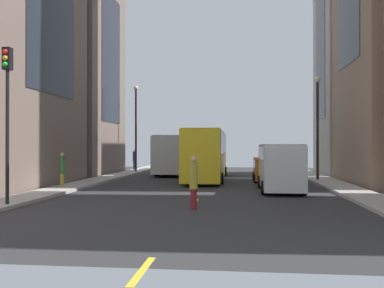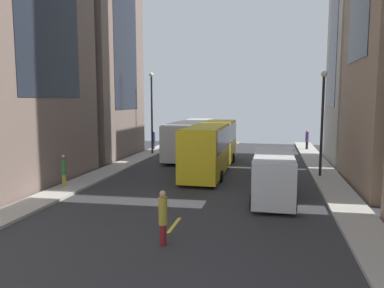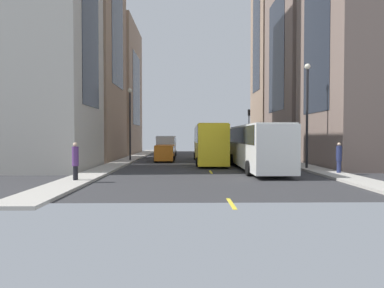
# 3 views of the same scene
# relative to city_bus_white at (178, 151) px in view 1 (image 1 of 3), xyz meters

# --- Properties ---
(ground_plane) EXTENTS (41.66, 41.66, 0.00)m
(ground_plane) POSITION_rel_city_bus_white_xyz_m (3.53, -8.99, -2.01)
(ground_plane) COLOR #333335
(sidewalk_west) EXTENTS (1.91, 44.00, 0.15)m
(sidewalk_west) POSITION_rel_city_bus_white_xyz_m (-4.34, -8.99, -1.93)
(sidewalk_west) COLOR #B2ADA3
(sidewalk_west) RESTS_ON ground
(sidewalk_east) EXTENTS (1.91, 44.00, 0.15)m
(sidewalk_east) POSITION_rel_city_bus_white_xyz_m (11.41, -8.99, -1.93)
(sidewalk_east) COLOR #B2ADA3
(sidewalk_east) RESTS_ON ground
(lane_stripe_0) EXTENTS (0.16, 2.00, 0.01)m
(lane_stripe_0) POSITION_rel_city_bus_white_xyz_m (3.53, -29.99, -2.00)
(lane_stripe_0) COLOR yellow
(lane_stripe_0) RESTS_ON ground
(lane_stripe_1) EXTENTS (0.16, 2.00, 0.01)m
(lane_stripe_1) POSITION_rel_city_bus_white_xyz_m (3.53, -19.49, -2.00)
(lane_stripe_1) COLOR yellow
(lane_stripe_1) RESTS_ON ground
(lane_stripe_2) EXTENTS (0.16, 2.00, 0.01)m
(lane_stripe_2) POSITION_rel_city_bus_white_xyz_m (3.53, -8.99, -2.00)
(lane_stripe_2) COLOR yellow
(lane_stripe_2) RESTS_ON ground
(lane_stripe_3) EXTENTS (0.16, 2.00, 0.01)m
(lane_stripe_3) POSITION_rel_city_bus_white_xyz_m (3.53, 1.51, -2.00)
(lane_stripe_3) COLOR yellow
(lane_stripe_3) RESTS_ON ground
(lane_stripe_4) EXTENTS (0.16, 2.00, 0.01)m
(lane_stripe_4) POSITION_rel_city_bus_white_xyz_m (3.53, 12.01, -2.00)
(lane_stripe_4) COLOR yellow
(lane_stripe_4) RESTS_ON ground
(building_west_2) EXTENTS (7.60, 9.53, 20.11)m
(building_west_2) POSITION_rel_city_bus_white_xyz_m (-9.26, -2.37, 8.05)
(building_west_2) COLOR #7A665B
(building_west_2) RESTS_ON ground
(building_east_2) EXTENTS (8.40, 7.33, 21.35)m
(building_east_2) POSITION_rel_city_bus_white_xyz_m (16.72, -0.44, 8.67)
(building_east_2) COLOR #B7B2A8
(building_east_2) RESTS_ON ground
(city_bus_white) EXTENTS (2.80, 12.02, 3.35)m
(city_bus_white) POSITION_rel_city_bus_white_xyz_m (0.00, 0.00, 0.00)
(city_bus_white) COLOR silver
(city_bus_white) RESTS_ON ground
(streetcar_yellow) EXTENTS (2.70, 12.76, 3.59)m
(streetcar_yellow) POSITION_rel_city_bus_white_xyz_m (3.14, -6.65, 0.12)
(streetcar_yellow) COLOR yellow
(streetcar_yellow) RESTS_ON ground
(delivery_van_white) EXTENTS (2.25, 5.69, 2.58)m
(delivery_van_white) POSITION_rel_city_bus_white_xyz_m (7.72, -14.61, -0.49)
(delivery_van_white) COLOR white
(delivery_van_white) RESTS_ON ground
(car_orange_0) EXTENTS (1.97, 4.08, 1.66)m
(car_orange_0) POSITION_rel_city_bus_white_xyz_m (7.48, -8.16, -1.03)
(car_orange_0) COLOR orange
(car_orange_0) RESTS_ON ground
(pedestrian_walking_far) EXTENTS (0.35, 0.35, 2.07)m
(pedestrian_walking_far) POSITION_rel_city_bus_white_xyz_m (11.35, 6.49, -0.76)
(pedestrian_walking_far) COLOR black
(pedestrian_walking_far) RESTS_ON ground
(pedestrian_crossing_mid) EXTENTS (0.35, 0.35, 1.99)m
(pedestrian_crossing_mid) POSITION_rel_city_bus_white_xyz_m (-4.80, 3.26, -0.81)
(pedestrian_crossing_mid) COLOR navy
(pedestrian_crossing_mid) RESTS_ON ground
(pedestrian_crossing_near) EXTENTS (0.33, 0.33, 2.08)m
(pedestrian_crossing_near) POSITION_rel_city_bus_white_xyz_m (3.70, -21.70, -0.89)
(pedestrian_crossing_near) COLOR maroon
(pedestrian_crossing_near) RESTS_ON ground
(pedestrian_waiting_curb) EXTENTS (0.31, 0.31, 1.95)m
(pedestrian_waiting_curb) POSITION_rel_city_bus_white_xyz_m (-4.73, -14.50, -0.82)
(pedestrian_waiting_curb) COLOR gold
(pedestrian_waiting_curb) RESTS_ON ground
(traffic_light_near_corner) EXTENTS (0.32, 0.44, 6.28)m
(traffic_light_near_corner) POSITION_rel_city_bus_white_xyz_m (-3.78, -22.08, 2.48)
(traffic_light_near_corner) COLOR black
(traffic_light_near_corner) RESTS_ON ground
(streetlamp_near) EXTENTS (0.44, 0.44, 7.88)m
(streetlamp_near) POSITION_rel_city_bus_white_xyz_m (-3.88, 0.04, 2.90)
(streetlamp_near) COLOR black
(streetlamp_near) RESTS_ON ground
(streetlamp_far) EXTENTS (0.44, 0.44, 7.19)m
(streetlamp_far) POSITION_rel_city_bus_white_xyz_m (10.95, -7.89, 2.53)
(streetlamp_far) COLOR black
(streetlamp_far) RESTS_ON ground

